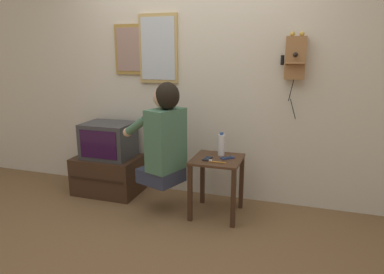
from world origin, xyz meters
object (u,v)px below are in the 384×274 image
framed_picture (131,50)px  cell_phone_held (207,159)px  wall_mirror (158,49)px  cell_phone_spare (227,158)px  wall_phone_antique (295,58)px  toothbrush (216,162)px  person (164,136)px  water_bottle (221,145)px  television (109,140)px

framed_picture → cell_phone_held: framed_picture is taller
wall_mirror → cell_phone_spare: bearing=-25.4°
cell_phone_held → wall_phone_antique: bearing=39.0°
wall_phone_antique → framed_picture: size_ratio=1.52×
wall_mirror → cell_phone_held: wall_mirror is taller
cell_phone_spare → toothbrush: toothbrush is taller
person → cell_phone_held: (0.41, 0.05, -0.20)m
wall_mirror → cell_phone_held: size_ratio=5.45×
person → framed_picture: 1.12m
cell_phone_held → water_bottle: 0.21m
person → toothbrush: size_ratio=6.21×
framed_picture → cell_phone_held: size_ratio=4.06×
cell_phone_held → water_bottle: water_bottle is taller
cell_phone_held → water_bottle: (0.09, 0.16, 0.10)m
television → wall_phone_antique: bearing=6.7°
water_bottle → toothbrush: 0.25m
toothbrush → wall_mirror: bearing=52.4°
wall_phone_antique → cell_phone_spare: wall_phone_antique is taller
wall_mirror → cell_phone_held: 1.30m
framed_picture → wall_mirror: 0.32m
wall_phone_antique → wall_mirror: (-1.39, 0.04, 0.08)m
television → water_bottle: 1.28m
wall_phone_antique → cell_phone_held: bearing=-147.9°
cell_phone_held → wall_mirror: bearing=151.4°
cell_phone_spare → cell_phone_held: bearing=-107.3°
person → television: bearing=90.3°
wall_mirror → toothbrush: size_ratio=4.53×
television → framed_picture: (0.18, 0.27, 0.96)m
wall_mirror → toothbrush: 1.38m
person → wall_mirror: 1.00m
wall_phone_antique → cell_phone_spare: 1.12m
cell_phone_spare → water_bottle: (-0.08, 0.08, 0.10)m
person → water_bottle: (0.50, 0.22, -0.10)m
toothbrush → person: bearing=86.0°
wall_mirror → cell_phone_spare: wall_mirror is taller
television → toothbrush: size_ratio=3.32×
cell_phone_spare → television: bearing=-138.7°
framed_picture → wall_phone_antique: bearing=-1.5°
framed_picture → cell_phone_spare: bearing=-19.2°
wall_phone_antique → cell_phone_held: size_ratio=6.17×
wall_mirror → water_bottle: size_ratio=3.14×
person → cell_phone_spare: size_ratio=7.38×
television → framed_picture: 1.01m
wall_phone_antique → cell_phone_held: wall_phone_antique is taller
person → water_bottle: bearing=-46.6°
toothbrush → cell_phone_spare: bearing=-26.8°
person → wall_phone_antique: wall_phone_antique is taller
cell_phone_held → water_bottle: bearing=67.3°
wall_phone_antique → television: bearing=-173.3°
television → wall_mirror: bearing=27.7°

